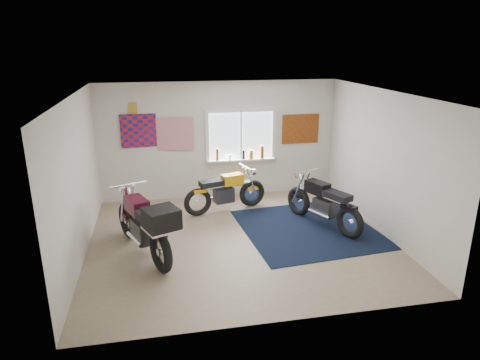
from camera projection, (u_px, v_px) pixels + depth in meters
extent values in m
plane|color=#9E896B|center=(240.00, 240.00, 7.98)|extent=(5.50, 5.50, 0.00)
plane|color=white|center=(240.00, 94.00, 7.15)|extent=(5.50, 5.50, 0.00)
plane|color=silver|center=(219.00, 140.00, 9.90)|extent=(5.50, 0.00, 5.50)
plane|color=silver|center=(279.00, 229.00, 5.23)|extent=(5.50, 0.00, 5.50)
plane|color=silver|center=(77.00, 180.00, 7.06)|extent=(0.00, 5.00, 5.00)
plane|color=silver|center=(383.00, 163.00, 8.07)|extent=(0.00, 5.00, 5.00)
cube|color=black|center=(308.00, 228.00, 8.46)|extent=(2.72, 2.82, 0.01)
cube|color=white|center=(241.00, 135.00, 9.94)|extent=(1.50, 0.02, 1.10)
cube|color=white|center=(241.00, 110.00, 9.75)|extent=(1.66, 0.06, 0.08)
cube|color=white|center=(241.00, 160.00, 10.11)|extent=(1.66, 0.06, 0.08)
cube|color=white|center=(207.00, 137.00, 9.79)|extent=(0.08, 0.06, 1.10)
cube|color=white|center=(274.00, 134.00, 10.07)|extent=(0.08, 0.06, 1.10)
cube|color=white|center=(241.00, 136.00, 9.93)|extent=(0.04, 0.06, 1.10)
cube|color=white|center=(241.00, 160.00, 10.05)|extent=(1.60, 0.16, 0.04)
cylinder|color=brown|center=(217.00, 155.00, 9.89)|extent=(0.07, 0.07, 0.28)
cylinder|color=white|center=(230.00, 157.00, 9.97)|extent=(0.06, 0.06, 0.12)
cylinder|color=black|center=(244.00, 155.00, 10.01)|extent=(0.06, 0.06, 0.22)
cylinder|color=#C38516|center=(250.00, 156.00, 10.05)|extent=(0.05, 0.05, 0.14)
cylinder|color=brown|center=(262.00, 152.00, 10.08)|extent=(0.09, 0.09, 0.30)
cylinder|color=#CB873C|center=(252.00, 154.00, 10.05)|extent=(0.09, 0.09, 0.21)
plane|color=red|center=(144.00, 131.00, 9.48)|extent=(1.00, 0.07, 1.00)
plane|color=red|center=(173.00, 134.00, 9.61)|extent=(0.90, 0.09, 0.90)
cube|color=#AE8F31|center=(133.00, 108.00, 9.28)|extent=(0.18, 0.02, 0.24)
cube|color=#A54C14|center=(300.00, 129.00, 10.17)|extent=(0.90, 0.03, 0.70)
torus|color=black|center=(252.00, 193.00, 9.55)|extent=(0.63, 0.27, 0.62)
torus|color=black|center=(198.00, 202.00, 9.01)|extent=(0.63, 0.27, 0.62)
cylinder|color=white|center=(252.00, 193.00, 9.55)|extent=(0.12, 0.11, 0.10)
cylinder|color=white|center=(198.00, 202.00, 9.01)|extent=(0.12, 0.11, 0.10)
cylinder|color=white|center=(226.00, 186.00, 9.20)|extent=(1.14, 0.38, 0.08)
cube|color=#323134|center=(224.00, 195.00, 9.24)|extent=(0.47, 0.35, 0.31)
cylinder|color=white|center=(221.00, 197.00, 9.40)|extent=(0.51, 0.19, 0.06)
cube|color=#F6A70C|center=(232.00, 179.00, 9.23)|extent=(0.51, 0.35, 0.22)
cube|color=black|center=(212.00, 183.00, 9.03)|extent=(0.55, 0.38, 0.11)
cube|color=#F6A70C|center=(199.00, 191.00, 8.96)|extent=(0.30, 0.21, 0.07)
cube|color=#F6A70C|center=(252.00, 189.00, 9.51)|extent=(0.28, 0.19, 0.05)
cylinder|color=white|center=(245.00, 167.00, 9.28)|extent=(0.18, 0.56, 0.03)
cylinder|color=white|center=(253.00, 172.00, 9.41)|extent=(0.13, 0.17, 0.15)
torus|color=black|center=(299.00, 201.00, 9.07)|extent=(0.38, 0.62, 0.63)
torus|color=black|center=(350.00, 222.00, 8.00)|extent=(0.38, 0.62, 0.63)
cylinder|color=white|center=(299.00, 201.00, 9.07)|extent=(0.14, 0.14, 0.11)
cylinder|color=white|center=(350.00, 222.00, 8.00)|extent=(0.14, 0.14, 0.11)
cylinder|color=white|center=(324.00, 196.00, 8.44)|extent=(0.61, 1.17, 0.09)
cube|color=#323134|center=(325.00, 208.00, 8.47)|extent=(0.44, 0.52, 0.34)
cylinder|color=white|center=(319.00, 214.00, 8.41)|extent=(0.29, 0.53, 0.07)
cube|color=black|center=(317.00, 187.00, 8.53)|extent=(0.44, 0.56, 0.24)
cube|color=black|center=(337.00, 196.00, 8.13)|extent=(0.48, 0.61, 0.12)
cube|color=black|center=(349.00, 207.00, 7.95)|extent=(0.27, 0.34, 0.08)
cube|color=black|center=(299.00, 196.00, 9.03)|extent=(0.24, 0.31, 0.05)
cylinder|color=white|center=(306.00, 171.00, 8.71)|extent=(0.57, 0.29, 0.04)
cylinder|color=white|center=(299.00, 176.00, 8.92)|extent=(0.19, 0.16, 0.16)
torus|color=black|center=(128.00, 220.00, 8.00)|extent=(0.40, 0.71, 0.71)
torus|color=black|center=(161.00, 252.00, 6.80)|extent=(0.40, 0.71, 0.71)
cylinder|color=white|center=(128.00, 220.00, 8.00)|extent=(0.15, 0.15, 0.12)
cylinder|color=white|center=(161.00, 252.00, 6.80)|extent=(0.15, 0.15, 0.12)
cylinder|color=white|center=(142.00, 217.00, 7.30)|extent=(0.62, 1.30, 0.10)
cube|color=#323134|center=(144.00, 231.00, 7.33)|extent=(0.47, 0.57, 0.37)
cylinder|color=white|center=(135.00, 239.00, 7.27)|extent=(0.30, 0.58, 0.08)
cube|color=#3E091A|center=(137.00, 206.00, 7.40)|extent=(0.47, 0.61, 0.26)
cube|color=black|center=(150.00, 217.00, 6.96)|extent=(0.51, 0.67, 0.13)
cube|color=#3E091A|center=(158.00, 233.00, 6.75)|extent=(0.29, 0.37, 0.09)
cube|color=#3E091A|center=(127.00, 214.00, 7.96)|extent=(0.26, 0.34, 0.05)
cylinder|color=white|center=(128.00, 184.00, 7.61)|extent=(0.64, 0.29, 0.04)
cylinder|color=white|center=(125.00, 190.00, 7.83)|extent=(0.20, 0.17, 0.17)
cube|color=black|center=(161.00, 219.00, 6.52)|extent=(0.63, 0.61, 0.33)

